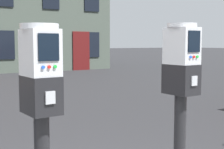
{
  "coord_description": "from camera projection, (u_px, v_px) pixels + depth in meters",
  "views": [
    {
      "loc": [
        -1.0,
        -2.09,
        1.48
      ],
      "look_at": [
        0.18,
        -0.18,
        1.26
      ],
      "focal_mm": 53.28,
      "sensor_mm": 36.0,
      "label": 1
    }
  ],
  "objects": [
    {
      "name": "parking_meter_twin_adjacent",
      "position": [
        181.0,
        86.0,
        2.47
      ],
      "size": [
        0.23,
        0.26,
        1.48
      ],
      "rotation": [
        0.0,
        0.0,
        -1.51
      ],
      "color": "black",
      "rests_on": "sidewalk_slab"
    },
    {
      "name": "parking_meter_near_kerb",
      "position": [
        41.0,
        103.0,
        1.9
      ],
      "size": [
        0.23,
        0.26,
        1.45
      ],
      "rotation": [
        0.0,
        0.0,
        -1.51
      ],
      "color": "black",
      "rests_on": "sidewalk_slab"
    }
  ]
}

